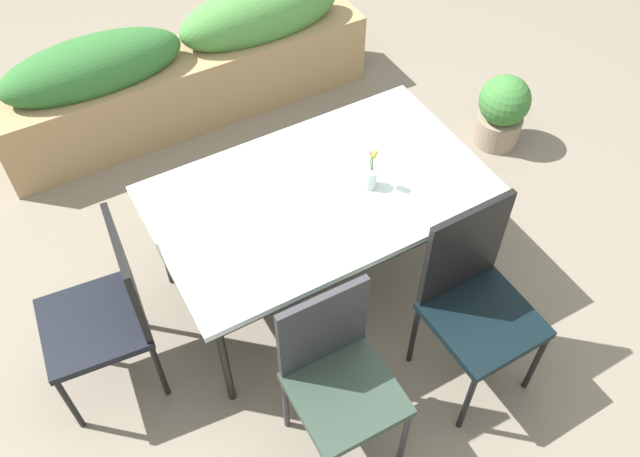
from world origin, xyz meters
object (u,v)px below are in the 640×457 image
Objects in this scene: chair_end_left at (107,308)px; flower_vase at (370,172)px; planter_box at (187,68)px; chair_near_right at (475,294)px; dining_table at (320,197)px; chair_near_left at (337,372)px; potted_plant at (502,110)px.

chair_end_left is 4.09× the size of flower_vase.
planter_box is (1.03, 1.68, -0.15)m from chair_end_left.
chair_near_right is 0.74m from flower_vase.
chair_near_right reaches higher than chair_end_left.
flower_vase is 0.09× the size of planter_box.
planter_box is (-0.06, 1.67, -0.29)m from dining_table.
planter_box is at bearing -96.25° from chair_near_left.
chair_end_left is at bearing -28.76° from chair_near_right.
potted_plant is (1.65, -1.23, -0.13)m from planter_box.
flower_vase is 0.47× the size of potted_plant.
flower_vase is at bearing -79.99° from chair_near_right.
dining_table is 0.85m from chair_near_right.
dining_table is at bearing -164.60° from potted_plant.
chair_near_right is 2.48m from planter_box.
chair_near_right is at bearing -178.44° from chair_near_left.
flower_vase is (-0.13, 0.69, 0.24)m from chair_near_right.
chair_end_left reaches higher than potted_plant.
chair_near_left reaches higher than dining_table.
dining_table is 1.73× the size of chair_near_left.
chair_near_right is (0.72, 0.01, 0.04)m from chair_near_left.
chair_near_right is at bearing -135.56° from potted_plant.
flower_vase is at bearing -129.21° from chair_near_left.
chair_end_left is (-1.09, -0.01, -0.14)m from dining_table.
potted_plant is at bearing 15.40° from dining_table.
chair_near_right reaches higher than flower_vase.
planter_box is at bearing 99.18° from flower_vase.
flower_vase is at bearing -80.82° from planter_box.
dining_table is 1.69m from planter_box.
chair_end_left reaches higher than planter_box.
dining_table is at bearing -113.96° from chair_near_left.
potted_plant is (1.95, 1.22, -0.28)m from chair_near_left.
potted_plant is at bearing -75.01° from chair_end_left.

